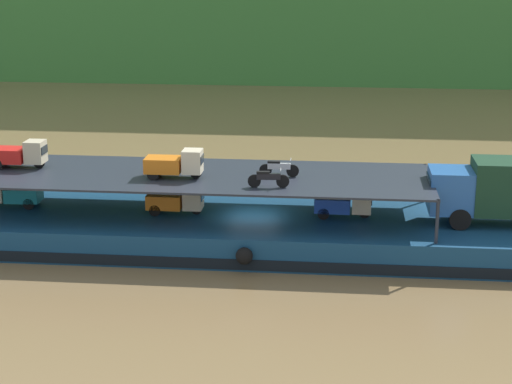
% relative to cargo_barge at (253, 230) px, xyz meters
% --- Properties ---
extents(ground_plane, '(400.00, 400.00, 0.00)m').
position_rel_cargo_barge_xyz_m(ground_plane, '(0.00, 0.02, -0.75)').
color(ground_plane, brown).
extents(cargo_barge, '(33.80, 8.00, 1.50)m').
position_rel_cargo_barge_xyz_m(cargo_barge, '(0.00, 0.00, 0.00)').
color(cargo_barge, navy).
rests_on(cargo_barge, ground).
extents(covered_lorry, '(7.86, 2.31, 3.10)m').
position_rel_cargo_barge_xyz_m(covered_lorry, '(11.92, -0.14, 2.45)').
color(covered_lorry, '#285BA3').
rests_on(covered_lorry, cargo_barge).
extents(cargo_rack, '(24.60, 6.58, 2.00)m').
position_rel_cargo_barge_xyz_m(cargo_rack, '(-3.80, 0.02, 2.69)').
color(cargo_rack, '#232833').
rests_on(cargo_rack, cargo_barge).
extents(mini_truck_lower_stern, '(2.80, 1.30, 1.38)m').
position_rel_cargo_barge_xyz_m(mini_truck_lower_stern, '(-12.23, 0.37, 1.44)').
color(mini_truck_lower_stern, teal).
rests_on(mini_truck_lower_stern, cargo_barge).
extents(mini_truck_lower_aft, '(2.75, 1.21, 1.38)m').
position_rel_cargo_barge_xyz_m(mini_truck_lower_aft, '(-3.79, 0.00, 1.44)').
color(mini_truck_lower_aft, orange).
rests_on(mini_truck_lower_aft, cargo_barge).
extents(mini_truck_lower_mid, '(2.77, 1.25, 1.38)m').
position_rel_cargo_barge_xyz_m(mini_truck_lower_mid, '(4.38, 0.28, 1.44)').
color(mini_truck_lower_mid, '#1E47B7').
rests_on(mini_truck_lower_mid, cargo_barge).
extents(mini_truck_upper_stern, '(2.74, 1.21, 1.38)m').
position_rel_cargo_barge_xyz_m(mini_truck_upper_stern, '(-11.74, 0.46, 3.44)').
color(mini_truck_upper_stern, red).
rests_on(mini_truck_upper_stern, cargo_rack).
extents(mini_truck_upper_mid, '(2.74, 1.20, 1.38)m').
position_rel_cargo_barge_xyz_m(mini_truck_upper_mid, '(-3.66, -0.70, 3.44)').
color(mini_truck_upper_mid, orange).
rests_on(mini_truck_upper_mid, cargo_rack).
extents(motorcycle_upper_port, '(1.90, 0.55, 0.87)m').
position_rel_cargo_barge_xyz_m(motorcycle_upper_port, '(0.88, -1.95, 3.18)').
color(motorcycle_upper_port, black).
rests_on(motorcycle_upper_port, cargo_rack).
extents(motorcycle_upper_centre, '(1.90, 0.55, 0.87)m').
position_rel_cargo_barge_xyz_m(motorcycle_upper_centre, '(1.21, 0.02, 3.18)').
color(motorcycle_upper_centre, black).
rests_on(motorcycle_upper_centre, cargo_rack).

